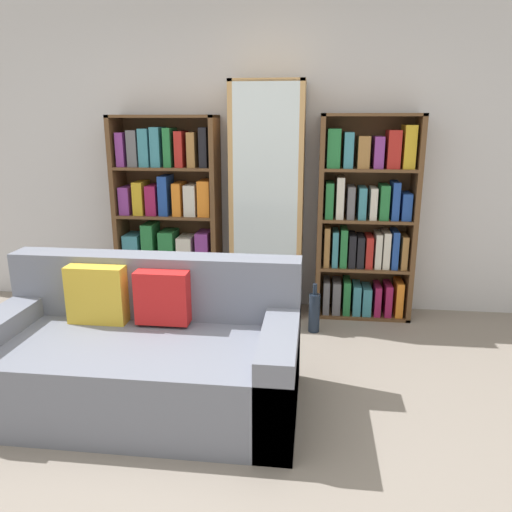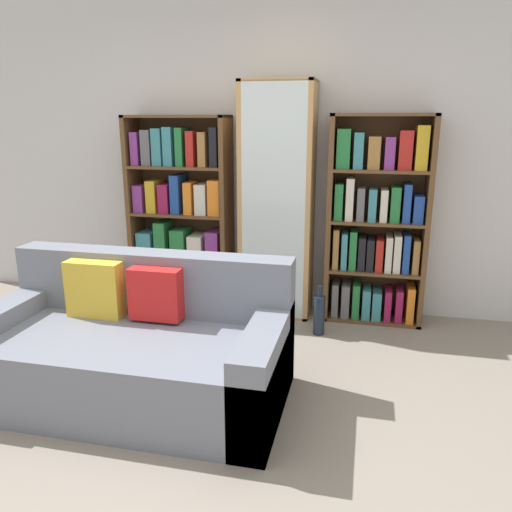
{
  "view_description": "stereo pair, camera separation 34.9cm",
  "coord_description": "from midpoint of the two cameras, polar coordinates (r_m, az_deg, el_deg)",
  "views": [
    {
      "loc": [
        0.55,
        -2.1,
        1.66
      ],
      "look_at": [
        0.15,
        1.25,
        0.73
      ],
      "focal_mm": 35.0,
      "sensor_mm": 36.0,
      "label": 1
    },
    {
      "loc": [
        0.89,
        -2.04,
        1.66
      ],
      "look_at": [
        0.15,
        1.25,
        0.73
      ],
      "focal_mm": 35.0,
      "sensor_mm": 36.0,
      "label": 2
    }
  ],
  "objects": [
    {
      "name": "bookshelf_left",
      "position": [
        4.46,
        -6.34,
        4.55
      ],
      "size": [
        0.9,
        0.32,
        1.69
      ],
      "color": "brown",
      "rests_on": "ground"
    },
    {
      "name": "couch",
      "position": [
        3.13,
        -10.67,
        -10.66
      ],
      "size": [
        1.84,
        0.93,
        0.83
      ],
      "color": "slate",
      "rests_on": "ground"
    },
    {
      "name": "bookshelf_right",
      "position": [
        4.23,
        15.96,
        3.52
      ],
      "size": [
        0.8,
        0.32,
        1.7
      ],
      "color": "brown",
      "rests_on": "ground"
    },
    {
      "name": "wall_back",
      "position": [
        4.41,
        3.43,
        11.44
      ],
      "size": [
        6.03,
        0.06,
        2.7
      ],
      "color": "silver",
      "rests_on": "ground"
    },
    {
      "name": "display_cabinet",
      "position": [
        4.22,
        4.82,
        5.98
      ],
      "size": [
        0.6,
        0.36,
        1.95
      ],
      "color": "tan",
      "rests_on": "ground"
    },
    {
      "name": "ground_plane",
      "position": [
        2.74,
        -5.49,
        -21.75
      ],
      "size": [
        16.0,
        16.0,
        0.0
      ],
      "primitive_type": "plane",
      "color": "gray"
    },
    {
      "name": "wine_bottle",
      "position": [
        4.01,
        9.74,
        -6.64
      ],
      "size": [
        0.09,
        0.09,
        0.4
      ],
      "color": "#192333",
      "rests_on": "ground"
    }
  ]
}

